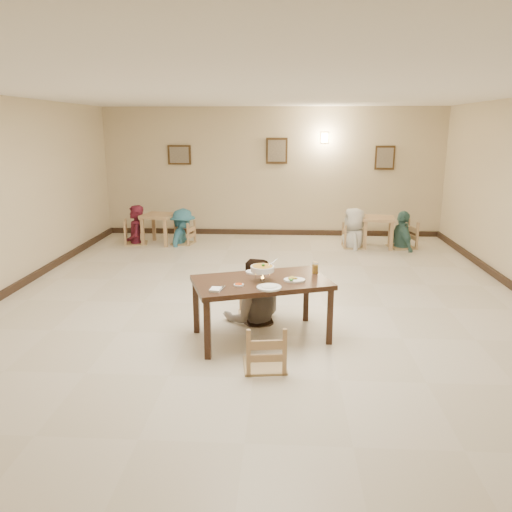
# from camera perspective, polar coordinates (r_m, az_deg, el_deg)

# --- Properties ---
(floor) EXTENTS (10.00, 10.00, 0.00)m
(floor) POSITION_cam_1_polar(r_m,az_deg,el_deg) (7.36, 0.76, -5.58)
(floor) COLOR beige
(floor) RESTS_ON ground
(ceiling) EXTENTS (10.00, 10.00, 0.00)m
(ceiling) POSITION_cam_1_polar(r_m,az_deg,el_deg) (6.93, 0.85, 18.40)
(ceiling) COLOR white
(ceiling) RESTS_ON wall_back
(wall_back) EXTENTS (10.00, 0.00, 10.00)m
(wall_back) POSITION_cam_1_polar(r_m,az_deg,el_deg) (11.96, 1.88, 9.54)
(wall_back) COLOR beige
(wall_back) RESTS_ON floor
(wall_front) EXTENTS (10.00, 0.00, 10.00)m
(wall_front) POSITION_cam_1_polar(r_m,az_deg,el_deg) (2.19, -5.17, -13.46)
(wall_front) COLOR beige
(wall_front) RESTS_ON floor
(baseboard_back) EXTENTS (8.00, 0.06, 0.12)m
(baseboard_back) POSITION_cam_1_polar(r_m,az_deg,el_deg) (12.14, 1.82, 2.74)
(baseboard_back) COLOR #2F2016
(baseboard_back) RESTS_ON floor
(baseboard_left) EXTENTS (0.06, 10.00, 0.12)m
(baseboard_left) POSITION_cam_1_polar(r_m,az_deg,el_deg) (8.49, -27.16, -4.06)
(baseboard_left) COLOR #2F2016
(baseboard_left) RESTS_ON floor
(picture_a) EXTENTS (0.55, 0.04, 0.45)m
(picture_a) POSITION_cam_1_polar(r_m,az_deg,el_deg) (12.14, -8.75, 11.35)
(picture_a) COLOR #3A2612
(picture_a) RESTS_ON wall_back
(picture_b) EXTENTS (0.50, 0.04, 0.60)m
(picture_b) POSITION_cam_1_polar(r_m,az_deg,el_deg) (11.88, 2.39, 11.92)
(picture_b) COLOR #3A2612
(picture_b) RESTS_ON wall_back
(picture_c) EXTENTS (0.45, 0.04, 0.55)m
(picture_c) POSITION_cam_1_polar(r_m,az_deg,el_deg) (12.11, 14.51, 10.82)
(picture_c) COLOR #3A2612
(picture_c) RESTS_ON wall_back
(wall_sconce) EXTENTS (0.16, 0.05, 0.22)m
(wall_sconce) POSITION_cam_1_polar(r_m,az_deg,el_deg) (11.91, 7.85, 13.25)
(wall_sconce) COLOR #FFD88C
(wall_sconce) RESTS_ON wall_back
(main_table) EXTENTS (1.80, 1.37, 0.75)m
(main_table) POSITION_cam_1_polar(r_m,az_deg,el_deg) (6.02, 0.61, -3.50)
(main_table) COLOR #3A2316
(main_table) RESTS_ON floor
(chair_far) EXTENTS (0.43, 0.43, 0.92)m
(chair_far) POSITION_cam_1_polar(r_m,az_deg,el_deg) (6.78, -0.22, -3.30)
(chair_far) COLOR tan
(chair_far) RESTS_ON floor
(chair_near) EXTENTS (0.46, 0.46, 0.97)m
(chair_near) POSITION_cam_1_polar(r_m,az_deg,el_deg) (5.37, 1.03, -7.87)
(chair_near) COLOR tan
(chair_near) RESTS_ON floor
(main_diner) EXTENTS (0.92, 0.77, 1.71)m
(main_diner) POSITION_cam_1_polar(r_m,az_deg,el_deg) (6.55, -0.25, -0.29)
(main_diner) COLOR gray
(main_diner) RESTS_ON floor
(curry_warmer) EXTENTS (0.32, 0.28, 0.25)m
(curry_warmer) POSITION_cam_1_polar(r_m,az_deg,el_deg) (5.93, 0.75, -1.47)
(curry_warmer) COLOR silver
(curry_warmer) RESTS_ON main_table
(rice_plate_far) EXTENTS (0.29, 0.29, 0.07)m
(rice_plate_far) POSITION_cam_1_polar(r_m,az_deg,el_deg) (6.29, 0.12, -1.81)
(rice_plate_far) COLOR white
(rice_plate_far) RESTS_ON main_table
(rice_plate_near) EXTENTS (0.28, 0.28, 0.06)m
(rice_plate_near) POSITION_cam_1_polar(r_m,az_deg,el_deg) (5.69, 1.51, -3.59)
(rice_plate_near) COLOR white
(rice_plate_near) RESTS_ON main_table
(fried_plate) EXTENTS (0.26, 0.26, 0.06)m
(fried_plate) POSITION_cam_1_polar(r_m,az_deg,el_deg) (5.97, 4.41, -2.69)
(fried_plate) COLOR white
(fried_plate) RESTS_ON main_table
(chili_dish) EXTENTS (0.12, 0.12, 0.02)m
(chili_dish) POSITION_cam_1_polar(r_m,az_deg,el_deg) (5.78, -1.99, -3.31)
(chili_dish) COLOR white
(chili_dish) RESTS_ON main_table
(napkin_cutlery) EXTENTS (0.16, 0.24, 0.03)m
(napkin_cutlery) POSITION_cam_1_polar(r_m,az_deg,el_deg) (5.63, -4.61, -3.84)
(napkin_cutlery) COLOR white
(napkin_cutlery) RESTS_ON main_table
(drink_glass) EXTENTS (0.08, 0.08, 0.15)m
(drink_glass) POSITION_cam_1_polar(r_m,az_deg,el_deg) (6.28, 6.78, -1.39)
(drink_glass) COLOR white
(drink_glass) RESTS_ON main_table
(bg_table_left) EXTENTS (0.79, 0.79, 0.67)m
(bg_table_left) POSITION_cam_1_polar(r_m,az_deg,el_deg) (11.30, -11.03, 4.05)
(bg_table_left) COLOR tan
(bg_table_left) RESTS_ON floor
(bg_table_right) EXTENTS (0.76, 0.76, 0.66)m
(bg_table_right) POSITION_cam_1_polar(r_m,az_deg,el_deg) (11.07, 13.82, 3.66)
(bg_table_right) COLOR tan
(bg_table_right) RESTS_ON floor
(bg_chair_ll) EXTENTS (0.48, 0.48, 1.02)m
(bg_chair_ll) POSITION_cam_1_polar(r_m,az_deg,el_deg) (11.39, -13.66, 3.85)
(bg_chair_ll) COLOR tan
(bg_chair_ll) RESTS_ON floor
(bg_chair_lr) EXTENTS (0.45, 0.45, 0.96)m
(bg_chair_lr) POSITION_cam_1_polar(r_m,az_deg,el_deg) (11.21, -8.39, 3.78)
(bg_chair_lr) COLOR tan
(bg_chair_lr) RESTS_ON floor
(bg_chair_rl) EXTENTS (0.45, 0.45, 0.97)m
(bg_chair_rl) POSITION_cam_1_polar(r_m,az_deg,el_deg) (10.96, 11.16, 3.45)
(bg_chair_rl) COLOR tan
(bg_chair_rl) RESTS_ON floor
(bg_chair_rr) EXTENTS (0.51, 0.51, 1.09)m
(bg_chair_rr) POSITION_cam_1_polar(r_m,az_deg,el_deg) (11.16, 16.47, 3.64)
(bg_chair_rr) COLOR tan
(bg_chair_rr) RESTS_ON floor
(bg_diner_a) EXTENTS (0.58, 0.73, 1.74)m
(bg_diner_a) POSITION_cam_1_polar(r_m,az_deg,el_deg) (11.33, -13.76, 5.64)
(bg_diner_a) COLOR #4F1322
(bg_diner_a) RESTS_ON floor
(bg_diner_b) EXTENTS (0.71, 1.08, 1.58)m
(bg_diner_b) POSITION_cam_1_polar(r_m,az_deg,el_deg) (11.15, -8.45, 5.35)
(bg_diner_b) COLOR teal
(bg_diner_b) RESTS_ON floor
(bg_diner_c) EXTENTS (0.56, 0.85, 1.72)m
(bg_diner_c) POSITION_cam_1_polar(r_m,az_deg,el_deg) (10.90, 11.25, 5.40)
(bg_diner_c) COLOR silver
(bg_diner_c) RESTS_ON floor
(bg_diner_d) EXTENTS (0.58, 1.00, 1.61)m
(bg_diner_d) POSITION_cam_1_polar(r_m,az_deg,el_deg) (11.12, 16.57, 4.96)
(bg_diner_d) COLOR slate
(bg_diner_d) RESTS_ON floor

